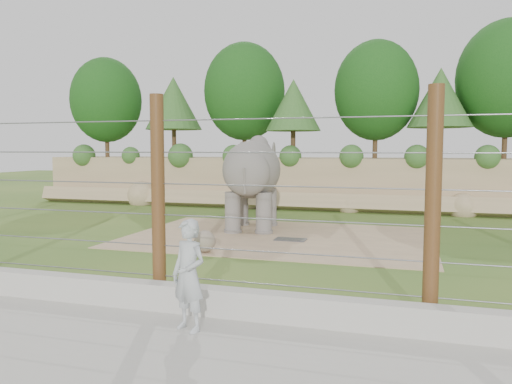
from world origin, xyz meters
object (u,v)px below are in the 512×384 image
(elephant, at_px, (252,183))
(barrier_fence, at_px, (158,199))
(zookeeper, at_px, (189,275))
(stone_ball, at_px, (205,241))

(elephant, distance_m, barrier_fence, 8.90)
(elephant, height_order, zookeeper, elephant)
(stone_ball, distance_m, barrier_fence, 4.83)
(elephant, bearing_deg, zookeeper, -87.57)
(stone_ball, bearing_deg, barrier_fence, -78.46)
(elephant, bearing_deg, stone_ball, -99.70)
(zookeeper, bearing_deg, stone_ball, 132.26)
(elephant, xyz_separation_m, barrier_fence, (0.87, -8.85, 0.29))
(stone_ball, relative_size, zookeeper, 0.34)
(elephant, relative_size, barrier_fence, 0.21)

